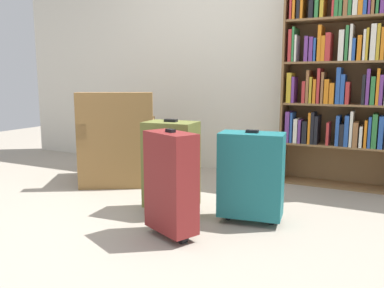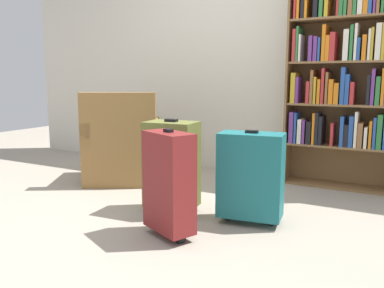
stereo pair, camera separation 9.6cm
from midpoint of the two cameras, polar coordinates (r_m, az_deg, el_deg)
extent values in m
plane|color=#9E9384|center=(2.97, -7.18, -10.91)|extent=(10.49, 10.49, 0.00)
cube|color=beige|center=(4.46, 6.11, 12.85)|extent=(5.99, 0.10, 2.60)
cube|color=brown|center=(4.07, 12.58, 8.33)|extent=(0.02, 0.30, 1.94)
cube|color=brown|center=(4.11, 20.37, 7.98)|extent=(1.09, 0.02, 1.94)
cube|color=brown|center=(4.10, 19.39, -5.52)|extent=(1.05, 0.28, 0.02)
cube|color=brown|center=(4.02, 19.69, -0.18)|extent=(1.05, 0.28, 0.02)
cube|color=brown|center=(3.98, 20.00, 5.32)|extent=(1.05, 0.28, 0.02)
cube|color=brown|center=(3.98, 20.31, 10.89)|extent=(1.05, 0.28, 0.02)
cube|color=brown|center=(4.01, 20.64, 16.42)|extent=(1.05, 0.28, 0.02)
cube|color=#66337F|center=(4.06, 13.11, 2.48)|extent=(0.04, 0.22, 0.30)
cube|color=#264C99|center=(4.03, 13.57, 2.37)|extent=(0.02, 0.19, 0.29)
cube|color=silver|center=(4.03, 14.16, 1.93)|extent=(0.04, 0.21, 0.23)
cube|color=#66337F|center=(4.02, 14.66, 1.83)|extent=(0.02, 0.19, 0.23)
cube|color=black|center=(4.03, 15.37, 1.73)|extent=(0.04, 0.23, 0.21)
cube|color=orange|center=(4.02, 16.01, 2.28)|extent=(0.02, 0.23, 0.30)
cube|color=black|center=(3.99, 16.34, 2.26)|extent=(0.03, 0.18, 0.30)
cube|color=black|center=(4.00, 16.87, 2.01)|extent=(0.03, 0.21, 0.27)
cube|color=#B22D2D|center=(3.96, 18.29, 1.47)|extent=(0.02, 0.17, 0.21)
cube|color=#264C99|center=(3.97, 19.55, 1.87)|extent=(0.03, 0.20, 0.28)
cube|color=black|center=(3.95, 20.04, 1.28)|extent=(0.04, 0.17, 0.21)
cube|color=#264C99|center=(3.98, 20.72, 1.87)|extent=(0.04, 0.25, 0.28)
cube|color=silver|center=(3.96, 21.27, 2.10)|extent=(0.02, 0.21, 0.32)
cube|color=brown|center=(3.96, 21.77, 1.36)|extent=(0.04, 0.22, 0.23)
cube|color=silver|center=(3.96, 22.43, 1.06)|extent=(0.03, 0.22, 0.19)
cube|color=orange|center=(3.93, 22.97, 1.38)|extent=(0.02, 0.16, 0.25)
cube|color=#264C99|center=(3.93, 23.45, 1.59)|extent=(0.02, 0.18, 0.28)
cube|color=#2D7238|center=(3.96, 24.06, 1.79)|extent=(0.04, 0.24, 0.31)
cube|color=#264C99|center=(3.94, 24.81, 1.58)|extent=(0.04, 0.21, 0.29)
cube|color=gold|center=(4.01, 13.27, 7.84)|extent=(0.04, 0.19, 0.28)
cube|color=#66337F|center=(4.00, 13.79, 7.55)|extent=(0.03, 0.17, 0.25)
cube|color=#B22D2D|center=(3.98, 15.18, 7.18)|extent=(0.03, 0.17, 0.21)
cube|color=brown|center=(4.00, 15.76, 7.89)|extent=(0.03, 0.23, 0.31)
cube|color=gold|center=(3.98, 16.16, 7.43)|extent=(0.02, 0.22, 0.25)
cube|color=orange|center=(3.99, 16.67, 7.26)|extent=(0.03, 0.23, 0.22)
cube|color=#B22D2D|center=(3.99, 17.19, 7.95)|extent=(0.03, 0.24, 0.32)
cube|color=brown|center=(3.96, 17.64, 7.67)|extent=(0.02, 0.20, 0.29)
cube|color=orange|center=(3.95, 18.16, 7.17)|extent=(0.04, 0.19, 0.22)
cube|color=orange|center=(3.97, 18.89, 6.90)|extent=(0.04, 0.24, 0.19)
cube|color=#264C99|center=(3.95, 19.67, 7.85)|extent=(0.04, 0.22, 0.33)
cube|color=#264C99|center=(3.93, 20.19, 7.37)|extent=(0.04, 0.19, 0.27)
cube|color=#B22D2D|center=(3.93, 20.79, 6.86)|extent=(0.03, 0.20, 0.20)
cube|color=black|center=(3.92, 22.74, 7.19)|extent=(0.03, 0.20, 0.26)
cube|color=#66337F|center=(3.93, 23.28, 7.52)|extent=(0.03, 0.22, 0.31)
cube|color=#2D7238|center=(3.94, 23.86, 7.01)|extent=(0.04, 0.25, 0.25)
cube|color=orange|center=(3.91, 24.44, 7.47)|extent=(0.02, 0.19, 0.32)
cube|color=#66337F|center=(3.92, 24.85, 7.04)|extent=(0.03, 0.22, 0.26)
cube|color=#B22D2D|center=(4.02, 13.38, 13.46)|extent=(0.03, 0.18, 0.30)
cube|color=#2D7238|center=(4.05, 13.91, 13.56)|extent=(0.02, 0.25, 0.32)
cube|color=silver|center=(4.00, 14.12, 13.07)|extent=(0.02, 0.17, 0.24)
cube|color=#66337F|center=(4.00, 15.57, 12.90)|extent=(0.03, 0.21, 0.23)
cube|color=#66337F|center=(4.00, 16.22, 12.82)|extent=(0.03, 0.23, 0.22)
cube|color=#264C99|center=(4.00, 16.73, 12.70)|extent=(0.02, 0.25, 0.21)
cube|color=orange|center=(4.00, 17.30, 13.49)|extent=(0.03, 0.24, 0.32)
cube|color=orange|center=(3.98, 17.76, 12.80)|extent=(0.03, 0.22, 0.23)
cube|color=#B22D2D|center=(3.97, 18.37, 12.96)|extent=(0.04, 0.21, 0.25)
cube|color=silver|center=(3.96, 20.05, 13.01)|extent=(0.04, 0.23, 0.27)
cube|color=#2D7238|center=(3.97, 20.75, 13.22)|extent=(0.03, 0.25, 0.30)
cube|color=silver|center=(3.96, 21.25, 13.28)|extent=(0.02, 0.23, 0.31)
cube|color=#264C99|center=(3.93, 21.57, 12.40)|extent=(0.03, 0.19, 0.19)
cube|color=orange|center=(3.94, 22.25, 12.52)|extent=(0.03, 0.22, 0.22)
cube|color=silver|center=(3.91, 22.83, 12.86)|extent=(0.02, 0.16, 0.26)
cube|color=gold|center=(3.92, 23.17, 12.92)|extent=(0.02, 0.17, 0.28)
cube|color=silver|center=(3.92, 23.89, 13.10)|extent=(0.04, 0.18, 0.31)
cube|color=gold|center=(3.92, 24.48, 13.06)|extent=(0.03, 0.18, 0.31)
cube|color=orange|center=(3.94, 25.01, 12.77)|extent=(0.03, 0.24, 0.28)
cube|color=#B22D2D|center=(4.08, 13.56, 18.52)|extent=(0.02, 0.21, 0.25)
cube|color=orange|center=(4.07, 13.95, 18.35)|extent=(0.02, 0.21, 0.22)
cube|color=black|center=(4.08, 14.62, 18.98)|extent=(0.03, 0.24, 0.32)
cube|color=orange|center=(4.05, 14.98, 19.08)|extent=(0.02, 0.18, 0.32)
cube|color=black|center=(4.03, 16.18, 18.46)|extent=(0.04, 0.18, 0.24)
cube|color=#2D7238|center=(4.03, 16.94, 18.36)|extent=(0.03, 0.21, 0.23)
cube|color=gold|center=(4.03, 17.63, 18.30)|extent=(0.03, 0.23, 0.23)
cube|color=#B22D2D|center=(4.01, 19.04, 18.40)|extent=(0.02, 0.22, 0.24)
cube|color=#2D7238|center=(4.01, 19.46, 18.25)|extent=(0.03, 0.22, 0.22)
cube|color=#2D7238|center=(4.01, 20.01, 18.77)|extent=(0.03, 0.21, 0.30)
cube|color=#2D7238|center=(4.01, 21.17, 18.46)|extent=(0.03, 0.24, 0.27)
cube|color=orange|center=(4.00, 22.43, 17.90)|extent=(0.04, 0.24, 0.19)
cube|color=#264C99|center=(3.97, 22.97, 18.37)|extent=(0.03, 0.19, 0.25)
cube|color=brown|center=(3.99, 23.91, 18.12)|extent=(0.02, 0.23, 0.23)
cube|color=#2D7238|center=(3.99, 24.44, 18.04)|extent=(0.02, 0.25, 0.23)
cube|color=olive|center=(4.11, -10.94, -2.39)|extent=(0.96, 0.96, 0.40)
cube|color=tan|center=(4.07, -11.05, 0.92)|extent=(0.72, 0.75, 0.08)
cube|color=olive|center=(3.76, -11.71, 3.43)|extent=(0.67, 0.46, 0.50)
cube|color=olive|center=(4.04, -6.85, 1.95)|extent=(0.44, 0.66, 0.22)
cube|color=olive|center=(4.11, -15.23, 1.83)|extent=(0.44, 0.66, 0.22)
cylinder|color=#1959A5|center=(3.80, -4.71, -5.59)|extent=(0.08, 0.08, 0.10)
torus|color=#1959A5|center=(3.77, -4.04, -5.62)|extent=(0.06, 0.01, 0.06)
cube|color=#19666B|center=(2.87, 7.50, -4.37)|extent=(0.48, 0.30, 0.60)
cube|color=black|center=(2.81, 7.64, 1.81)|extent=(0.09, 0.06, 0.02)
cylinder|color=black|center=(2.99, 4.37, -10.24)|extent=(0.06, 0.06, 0.05)
cylinder|color=black|center=(2.94, 10.42, -10.75)|extent=(0.06, 0.06, 0.05)
cube|color=maroon|center=(2.57, -4.11, -5.44)|extent=(0.41, 0.32, 0.64)
cube|color=black|center=(2.51, -4.20, 1.91)|extent=(0.07, 0.06, 0.02)
cylinder|color=black|center=(2.78, -5.55, -11.83)|extent=(0.07, 0.07, 0.05)
cylinder|color=black|center=(2.58, -2.37, -13.48)|extent=(0.07, 0.07, 0.05)
cube|color=brown|center=(3.06, -3.90, -2.93)|extent=(0.40, 0.29, 0.66)
cube|color=black|center=(3.00, -3.97, 3.38)|extent=(0.10, 0.06, 0.02)
cylinder|color=black|center=(3.21, -6.02, -8.89)|extent=(0.05, 0.05, 0.05)
cylinder|color=black|center=(3.10, -1.54, -9.52)|extent=(0.05, 0.05, 0.05)
camera|label=1|loc=(0.05, -90.94, -0.16)|focal=37.27mm
camera|label=2|loc=(0.05, 89.06, 0.16)|focal=37.27mm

